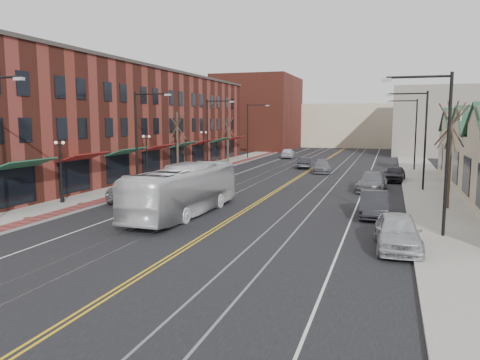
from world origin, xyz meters
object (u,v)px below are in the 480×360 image
Objects in this scene: transit_bus at (184,190)px; parked_car_b at (374,204)px; parked_suv at (141,190)px; parked_car_d at (395,174)px; parked_car_c at (372,182)px; parked_car_a at (398,232)px.

transit_bus reaches higher than parked_car_b.
parked_suv is 1.32× the size of parked_car_d.
transit_bus is 6.48m from parked_suv.
transit_bus reaches higher than parked_suv.
parked_car_c reaches higher than parked_car_d.
parked_suv is 24.31m from parked_car_d.
transit_bus is 2.51× the size of parked_car_d.
parked_car_d is at bearing 86.32° from parked_car_a.
parked_car_c is at bearing -151.43° from parked_suv.
transit_bus reaches higher than parked_car_c.
parked_car_b is 0.87× the size of parked_car_c.
parked_car_d is (1.28, 17.38, -0.02)m from parked_car_b.
parked_car_a is at bearing 164.44° from transit_bus.
parked_car_b is at bearing 96.51° from parked_car_a.
parked_car_d is at bearing -118.98° from transit_bus.
parked_car_a is at bearing -83.93° from parked_car_d.
parked_car_c is 1.22× the size of parked_car_d.
parked_car_b is (-1.28, 7.13, -0.05)m from parked_car_a.
parked_car_d is (0.00, 24.51, -0.07)m from parked_car_a.
parked_car_c reaches higher than parked_car_b.
parked_car_b is 1.06× the size of parked_car_d.
parked_car_b is 17.43m from parked_car_d.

